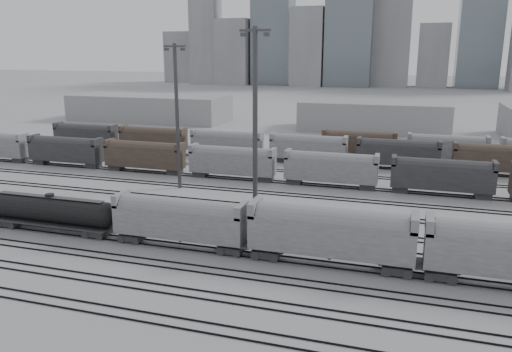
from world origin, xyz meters
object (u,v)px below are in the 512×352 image
(hopper_car_b, at_px, (331,231))
(light_mast_c, at_px, (255,121))
(tank_car_b, at_px, (51,211))
(hopper_car_a, at_px, (180,218))

(hopper_car_b, xyz_separation_m, light_mast_c, (-11.69, 11.61, 9.21))
(tank_car_b, relative_size, hopper_car_a, 1.19)
(tank_car_b, distance_m, light_mast_c, 27.26)
(hopper_car_a, distance_m, hopper_car_b, 16.87)
(tank_car_b, distance_m, hopper_car_b, 34.11)
(tank_car_b, xyz_separation_m, hopper_car_a, (17.22, 0.00, 0.78))
(tank_car_b, height_order, hopper_car_b, hopper_car_b)
(hopper_car_b, bearing_deg, light_mast_c, 135.19)
(light_mast_c, bearing_deg, tank_car_b, -152.60)
(hopper_car_b, bearing_deg, tank_car_b, 180.00)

